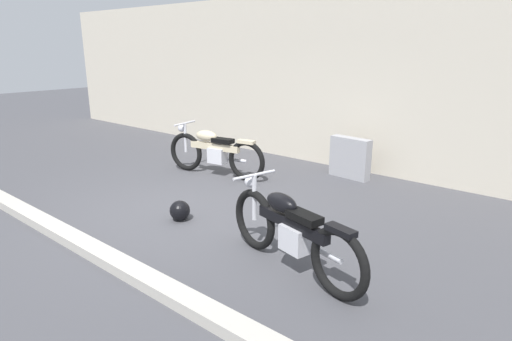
# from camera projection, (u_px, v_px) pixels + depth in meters

# --- Properties ---
(ground_plane) EXTENTS (40.00, 40.00, 0.00)m
(ground_plane) POSITION_uv_depth(u_px,v_px,m) (181.00, 210.00, 6.51)
(ground_plane) COLOR #47474C
(building_wall) EXTENTS (18.00, 0.30, 3.41)m
(building_wall) POSITION_uv_depth(u_px,v_px,m) (321.00, 80.00, 8.84)
(building_wall) COLOR beige
(building_wall) RESTS_ON ground_plane
(curb_strip) EXTENTS (18.00, 0.24, 0.12)m
(curb_strip) POSITION_uv_depth(u_px,v_px,m) (79.00, 242.00, 5.30)
(curb_strip) COLOR #B7B2A8
(curb_strip) RESTS_ON ground_plane
(stone_marker) EXTENTS (0.80, 0.27, 0.76)m
(stone_marker) POSITION_uv_depth(u_px,v_px,m) (350.00, 158.00, 8.03)
(stone_marker) COLOR #9E9EA3
(stone_marker) RESTS_ON ground_plane
(helmet) EXTENTS (0.29, 0.29, 0.29)m
(helmet) POSITION_uv_depth(u_px,v_px,m) (180.00, 211.00, 6.09)
(helmet) COLOR black
(helmet) RESTS_ON ground_plane
(motorcycle_cream) EXTENTS (2.13, 0.68, 0.96)m
(motorcycle_cream) POSITION_uv_depth(u_px,v_px,m) (214.00, 152.00, 8.15)
(motorcycle_cream) COLOR black
(motorcycle_cream) RESTS_ON ground_plane
(motorcycle_black) EXTENTS (2.07, 0.74, 0.94)m
(motorcycle_black) POSITION_uv_depth(u_px,v_px,m) (291.00, 231.00, 4.66)
(motorcycle_black) COLOR black
(motorcycle_black) RESTS_ON ground_plane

